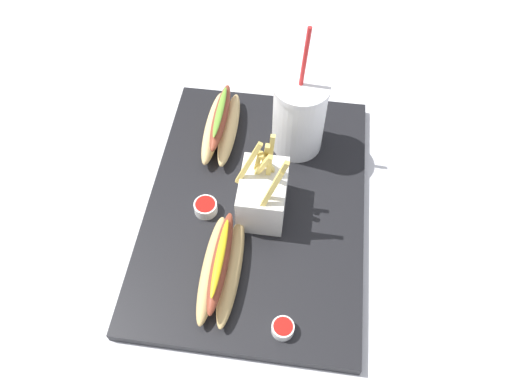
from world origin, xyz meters
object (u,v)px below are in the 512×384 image
object	(u,v)px
hot_dog_2	(221,125)
ketchup_cup_1	(283,328)
ketchup_cup_2	(206,207)
soda_cup	(299,116)
hot_dog_1	(221,267)
fries_basket	(263,193)

from	to	relation	value
hot_dog_2	ketchup_cup_1	distance (m)	0.38
ketchup_cup_1	ketchup_cup_2	xyz separation A→B (m)	(0.18, 0.14, 0.00)
soda_cup	ketchup_cup_1	distance (m)	0.35
hot_dog_2	ketchup_cup_2	distance (m)	0.16
hot_dog_2	ketchup_cup_1	bearing A→B (deg)	-156.92
soda_cup	hot_dog_2	size ratio (longest dim) A/B	1.41
hot_dog_1	ketchup_cup_1	world-z (taller)	hot_dog_1
fries_basket	ketchup_cup_1	world-z (taller)	fries_basket
ketchup_cup_1	soda_cup	bearing A→B (deg)	1.93
soda_cup	fries_basket	size ratio (longest dim) A/B	1.54
fries_basket	hot_dog_2	size ratio (longest dim) A/B	0.91
hot_dog_1	ketchup_cup_1	distance (m)	0.12
hot_dog_1	ketchup_cup_2	xyz separation A→B (m)	(0.11, 0.05, -0.01)
ketchup_cup_2	fries_basket	bearing A→B (deg)	-78.46
hot_dog_2	ketchup_cup_2	world-z (taller)	hot_dog_2
fries_basket	ketchup_cup_2	distance (m)	0.10
hot_dog_1	hot_dog_2	xyz separation A→B (m)	(0.27, 0.05, 0.00)
soda_cup	ketchup_cup_2	world-z (taller)	soda_cup
hot_dog_2	ketchup_cup_1	size ratio (longest dim) A/B	5.38
soda_cup	fries_basket	xyz separation A→B (m)	(-0.14, 0.04, -0.03)
hot_dog_1	ketchup_cup_1	bearing A→B (deg)	-126.67
ketchup_cup_1	ketchup_cup_2	bearing A→B (deg)	38.53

